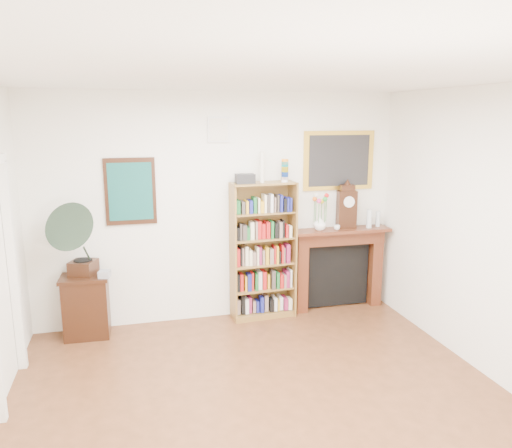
% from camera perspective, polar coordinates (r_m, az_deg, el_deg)
% --- Properties ---
extents(room, '(4.51, 5.01, 2.81)m').
position_cam_1_polar(room, '(3.77, 2.77, -4.87)').
color(room, '#4F2E18').
rests_on(room, ground).
extents(teal_poster, '(0.58, 0.04, 0.78)m').
position_cam_1_polar(teal_poster, '(5.98, -14.16, 3.63)').
color(teal_poster, black).
rests_on(teal_poster, back_wall).
extents(small_picture, '(0.26, 0.04, 0.30)m').
position_cam_1_polar(small_picture, '(6.01, -4.30, 10.72)').
color(small_picture, white).
rests_on(small_picture, back_wall).
extents(gilt_painting, '(0.95, 0.04, 0.75)m').
position_cam_1_polar(gilt_painting, '(6.50, 9.44, 7.16)').
color(gilt_painting, gold).
rests_on(gilt_painting, back_wall).
extents(bookshelf, '(0.81, 0.33, 1.98)m').
position_cam_1_polar(bookshelf, '(6.19, 0.84, -2.23)').
color(bookshelf, brown).
rests_on(bookshelf, floor).
extents(side_cabinet, '(0.55, 0.41, 0.73)m').
position_cam_1_polar(side_cabinet, '(6.13, -18.81, -8.89)').
color(side_cabinet, black).
rests_on(side_cabinet, floor).
extents(fireplace, '(1.29, 0.33, 1.08)m').
position_cam_1_polar(fireplace, '(6.68, 9.37, -4.22)').
color(fireplace, '#462310').
rests_on(fireplace, floor).
extents(gramophone, '(0.74, 0.82, 0.88)m').
position_cam_1_polar(gramophone, '(5.80, -19.51, -1.23)').
color(gramophone, black).
rests_on(gramophone, side_cabinet).
extents(cd_stack, '(0.15, 0.15, 0.08)m').
position_cam_1_polar(cd_stack, '(5.88, -16.92, -5.50)').
color(cd_stack, silver).
rests_on(cd_stack, side_cabinet).
extents(mantel_clock, '(0.25, 0.16, 0.56)m').
position_cam_1_polar(mantel_clock, '(6.53, 10.32, 1.89)').
color(mantel_clock, black).
rests_on(mantel_clock, fireplace).
extents(flower_vase, '(0.20, 0.20, 0.17)m').
position_cam_1_polar(flower_vase, '(6.38, 7.31, 0.06)').
color(flower_vase, white).
rests_on(flower_vase, fireplace).
extents(teacup, '(0.08, 0.08, 0.06)m').
position_cam_1_polar(teacup, '(6.44, 9.23, -0.40)').
color(teacup, white).
rests_on(teacup, fireplace).
extents(bottle_left, '(0.07, 0.07, 0.24)m').
position_cam_1_polar(bottle_left, '(6.63, 12.82, 0.60)').
color(bottle_left, silver).
rests_on(bottle_left, fireplace).
extents(bottle_right, '(0.06, 0.06, 0.20)m').
position_cam_1_polar(bottle_right, '(6.74, 13.76, 0.57)').
color(bottle_right, silver).
rests_on(bottle_right, fireplace).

